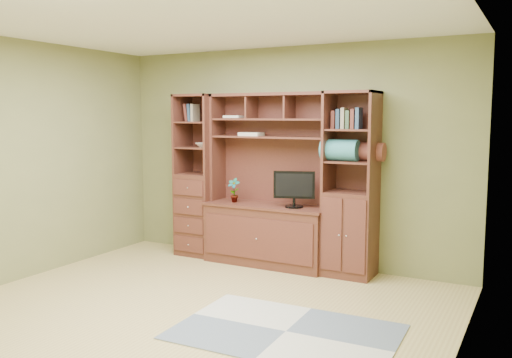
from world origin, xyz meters
The scene contains 11 objects.
room centered at (0.00, 0.00, 1.30)m, with size 4.60×4.10×2.64m.
center_hutch centered at (-0.15, 1.73, 1.02)m, with size 1.54×0.53×2.05m, color #4A241A.
left_tower centered at (-1.15, 1.77, 1.02)m, with size 0.50×0.45×2.05m, color #4A241A.
right_tower centered at (0.88, 1.77, 1.02)m, with size 0.55×0.45×2.05m, color #4A241A.
rug centered at (0.94, -0.04, 0.01)m, with size 1.80×1.20×0.01m, color gray.
monitor centered at (0.23, 1.70, 1.02)m, with size 0.48×0.21×0.58m, color black.
orchid centered at (-0.58, 1.70, 0.88)m, with size 0.16×0.11×0.30m, color #983D33.
magazines centered at (-0.40, 1.82, 1.56)m, with size 0.27×0.20×0.04m, color beige.
bowl centered at (-1.04, 1.77, 1.42)m, with size 0.22×0.22×0.06m, color silver.
blanket_teal centered at (0.76, 1.73, 1.41)m, with size 0.41×0.24×0.24m, color teal.
blanket_red centered at (1.04, 1.85, 1.39)m, with size 0.37×0.20×0.20m, color brown.
Camera 1 is at (2.76, -3.94, 1.78)m, focal length 38.00 mm.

